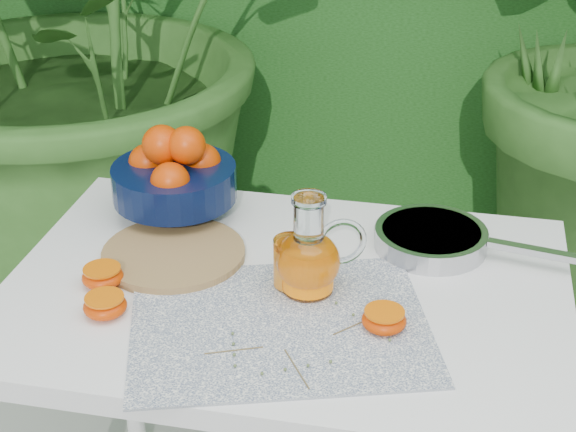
% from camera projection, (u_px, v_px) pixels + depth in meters
% --- Properties ---
extents(potted_plant_left, '(2.66, 2.66, 1.88)m').
position_uv_depth(potted_plant_left, '(80.00, 4.00, 2.54)').
color(potted_plant_left, '#2E5B1F').
rests_on(potted_plant_left, ground).
extents(white_table, '(1.00, 0.70, 0.75)m').
position_uv_depth(white_table, '(286.00, 323.00, 1.61)').
color(white_table, white).
rests_on(white_table, ground).
extents(placemat, '(0.58, 0.51, 0.00)m').
position_uv_depth(placemat, '(280.00, 325.00, 1.46)').
color(placemat, '#0B1C42').
rests_on(placemat, white_table).
extents(cutting_board, '(0.34, 0.34, 0.02)m').
position_uv_depth(cutting_board, '(174.00, 254.00, 1.65)').
color(cutting_board, olive).
rests_on(cutting_board, white_table).
extents(fruit_bowl, '(0.30, 0.30, 0.20)m').
position_uv_depth(fruit_bowl, '(174.00, 174.00, 1.76)').
color(fruit_bowl, black).
rests_on(fruit_bowl, white_table).
extents(juice_pitcher, '(0.17, 0.14, 0.18)m').
position_uv_depth(juice_pitcher, '(309.00, 258.00, 1.52)').
color(juice_pitcher, white).
rests_on(juice_pitcher, white_table).
extents(juice_tumbler, '(0.08, 0.08, 0.09)m').
position_uv_depth(juice_tumbler, '(291.00, 264.00, 1.54)').
color(juice_tumbler, white).
rests_on(juice_tumbler, white_table).
extents(saute_pan, '(0.39, 0.25, 0.04)m').
position_uv_depth(saute_pan, '(433.00, 238.00, 1.68)').
color(saute_pan, '#AFAFB4').
rests_on(saute_pan, white_table).
extents(orange_halves, '(0.59, 0.18, 0.04)m').
position_uv_depth(orange_halves, '(194.00, 300.00, 1.50)').
color(orange_halves, '#D24C02').
rests_on(orange_halves, white_table).
extents(thyme_sprigs, '(0.29, 0.23, 0.01)m').
position_uv_depth(thyme_sprigs, '(301.00, 345.00, 1.40)').
color(thyme_sprigs, brown).
rests_on(thyme_sprigs, white_table).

